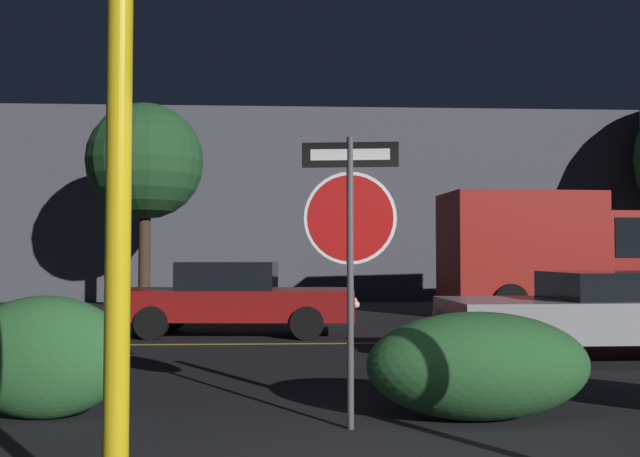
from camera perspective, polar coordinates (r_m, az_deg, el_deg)
name	(u,v)px	position (r m, az deg, el deg)	size (l,w,h in m)	color
road_center_stripe	(332,343)	(12.31, 0.93, -9.17)	(39.42, 0.12, 0.01)	gold
stop_sign	(350,223)	(6.27, 2.43, 0.46)	(0.85, 0.14, 2.56)	#4C4C51
yellow_pole_left	(118,248)	(4.05, -15.87, -1.52)	(0.14, 0.14, 3.11)	yellow
hedge_bush_1	(45,357)	(7.18, -21.16, -9.56)	(1.56, 0.76, 1.14)	#2D6633
hedge_bush_2	(478,365)	(6.86, 12.52, -10.64)	(2.08, 1.15, 0.99)	#285B2D
passing_car_2	(234,298)	(13.66, -6.91, -5.56)	(4.65, 2.05, 1.38)	maroon
passing_car_3	(612,313)	(11.38, 22.30, -6.27)	(4.97, 2.13, 1.26)	#9E9EA3
delivery_truck	(565,249)	(18.88, 19.04, -1.58)	(6.07, 2.55, 3.05)	maroon
tree_0	(145,162)	(20.16, -13.81, 5.18)	(3.18, 3.18, 5.66)	#422D1E
building_backdrop	(276,206)	(24.81, -3.57, 1.78)	(24.49, 3.05, 6.39)	#4C4C56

